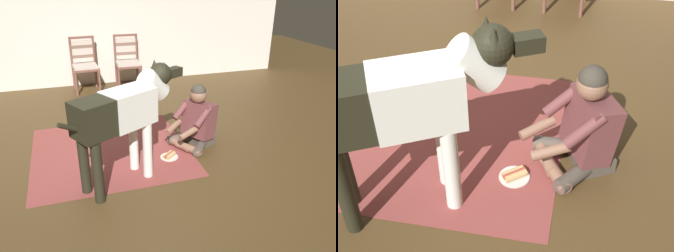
% 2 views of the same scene
% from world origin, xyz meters
% --- Properties ---
extents(ground_plane, '(14.05, 14.05, 0.00)m').
position_xyz_m(ground_plane, '(0.00, 0.00, 0.00)').
color(ground_plane, '#4C371D').
extents(area_rug, '(1.89, 1.83, 0.01)m').
position_xyz_m(area_rug, '(-0.08, 0.21, 0.00)').
color(area_rug, brown).
rests_on(area_rug, ground).
extents(person_sitting_on_floor, '(0.70, 0.63, 0.81)m').
position_xyz_m(person_sitting_on_floor, '(1.00, 0.06, 0.33)').
color(person_sitting_on_floor, '#51483F').
rests_on(person_sitting_on_floor, ground).
extents(large_dog, '(1.38, 0.82, 1.21)m').
position_xyz_m(large_dog, '(0.00, -0.48, 0.78)').
color(large_dog, white).
rests_on(large_dog, ground).
extents(hot_dog_on_plate, '(0.22, 0.22, 0.06)m').
position_xyz_m(hot_dog_on_plate, '(0.57, -0.18, 0.03)').
color(hot_dog_on_plate, silver).
rests_on(hot_dog_on_plate, ground).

